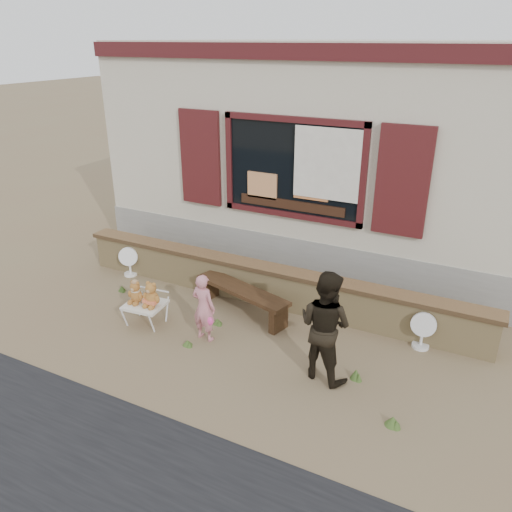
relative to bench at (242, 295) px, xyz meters
The scene contains 12 objects.
ground 0.64m from the bench, 68.66° to the right, with size 80.00×80.00×0.00m, color brown.
shopfront 4.32m from the bench, 87.13° to the left, with size 8.04×5.13×4.00m.
brick_wall 0.53m from the bench, 67.80° to the left, with size 7.10×0.36×0.67m.
bench is the anchor object (origin of this frame).
folding_chair 1.50m from the bench, 140.90° to the right, with size 0.61×0.55×0.35m.
teddy_bear_left 1.64m from the bench, 143.64° to the right, with size 0.27×0.23×0.36m, color brown, non-canonical shape.
teddy_bear_right 1.41m from the bench, 137.70° to the right, with size 0.29×0.25×0.40m, color brown, non-canonical shape.
child 0.92m from the bench, 99.03° to the right, with size 0.38×0.25×1.03m, color pink.
adult 1.97m from the bench, 29.15° to the right, with size 0.72×0.56×1.49m, color black.
fan_left 2.52m from the bench, behind, with size 0.36×0.25×0.57m.
fan_right 2.74m from the bench, ahead, with size 0.36×0.24×0.57m.
grass_tufts 1.34m from the bench, 36.58° to the right, with size 5.10×1.46×0.14m.
Camera 1 is at (3.12, -5.60, 4.05)m, focal length 35.00 mm.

